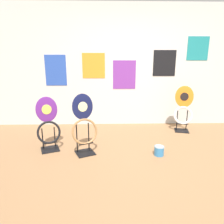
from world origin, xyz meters
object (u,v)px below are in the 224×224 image
Objects in this scene: paint_can at (159,150)px; toilet_seat_display_purple_note at (48,126)px; toilet_seat_display_navy_moon at (84,127)px; toilet_seat_display_orange_sun at (183,111)px.

toilet_seat_display_purple_note is at bearing 171.52° from paint_can.
toilet_seat_display_navy_moon is 1.08× the size of toilet_seat_display_purple_note.
paint_can is (-0.76, -1.10, -0.35)m from toilet_seat_display_orange_sun.
toilet_seat_display_purple_note is at bearing 165.18° from toilet_seat_display_navy_moon.
toilet_seat_display_navy_moon is at bearing -152.62° from toilet_seat_display_orange_sun.
toilet_seat_display_orange_sun is 6.14× the size of paint_can.
toilet_seat_display_navy_moon reaches higher than paint_can.
toilet_seat_display_purple_note is 5.70× the size of paint_can.
toilet_seat_display_orange_sun is 1.38m from paint_can.
toilet_seat_display_orange_sun is at bearing 55.25° from paint_can.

